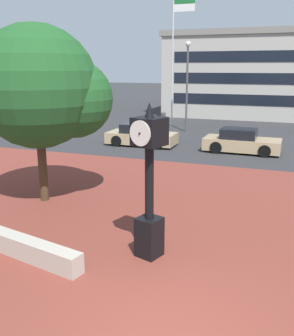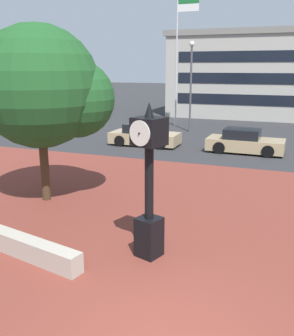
{
  "view_description": "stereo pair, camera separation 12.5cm",
  "coord_description": "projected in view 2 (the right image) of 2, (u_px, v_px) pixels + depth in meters",
  "views": [
    {
      "loc": [
        1.58,
        -5.18,
        4.49
      ],
      "look_at": [
        -1.45,
        3.15,
        2.14
      ],
      "focal_mm": 40.91,
      "sensor_mm": 36.0,
      "label": 1
    },
    {
      "loc": [
        1.7,
        -5.14,
        4.49
      ],
      "look_at": [
        -1.45,
        3.15,
        2.14
      ],
      "focal_mm": 40.91,
      "sensor_mm": 36.0,
      "label": 2
    }
  ],
  "objects": [
    {
      "name": "street_lamp_post",
      "position": [
        191.0,
        77.0,
        26.4
      ],
      "size": [
        0.36,
        0.36,
        6.18
      ],
      "color": "#4C4C51",
      "rests_on": "ground"
    },
    {
      "name": "car_street_mid",
      "position": [
        245.0,
        142.0,
        20.58
      ],
      "size": [
        4.07,
        1.91,
        1.28
      ],
      "rotation": [
        0.0,
        0.0,
        4.69
      ],
      "color": "tan",
      "rests_on": "ground"
    },
    {
      "name": "car_street_far",
      "position": [
        144.0,
        136.0,
        22.51
      ],
      "size": [
        4.04,
        1.86,
        1.28
      ],
      "rotation": [
        0.0,
        0.0,
        4.72
      ],
      "color": "tan",
      "rests_on": "ground"
    },
    {
      "name": "street_clock",
      "position": [
        149.0,
        184.0,
        8.94
      ],
      "size": [
        0.81,
        0.84,
        3.74
      ],
      "rotation": [
        0.0,
        0.0,
        -0.32
      ],
      "color": "black",
      "rests_on": "ground"
    },
    {
      "name": "planter_wall",
      "position": [
        28.0,
        248.0,
        9.24
      ],
      "size": [
        3.21,
        1.06,
        0.5
      ],
      "primitive_type": "cube",
      "rotation": [
        0.0,
        0.0,
        -0.21
      ],
      "color": "#ADA393",
      "rests_on": "ground"
    },
    {
      "name": "plaza_brick_paving",
      "position": [
        211.0,
        242.0,
        10.1
      ],
      "size": [
        44.0,
        16.25,
        0.01
      ],
      "primitive_type": "cube",
      "color": "brown",
      "rests_on": "ground"
    },
    {
      "name": "flagpole_primary",
      "position": [
        179.0,
        50.0,
        28.57
      ],
      "size": [
        1.67,
        0.14,
        9.66
      ],
      "color": "silver",
      "rests_on": "ground"
    },
    {
      "name": "plaza_tree",
      "position": [
        47.0,
        90.0,
        12.47
      ],
      "size": [
        4.29,
        3.99,
        5.86
      ],
      "color": "#42301E",
      "rests_on": "ground"
    }
  ]
}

